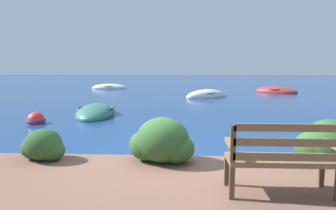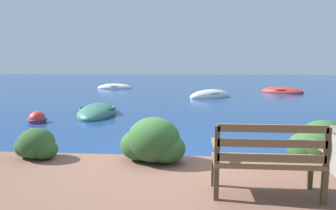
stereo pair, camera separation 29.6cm
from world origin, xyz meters
TOP-DOWN VIEW (x-y plane):
  - ground_plane at (0.00, 0.00)m, footprint 80.00×80.00m
  - park_bench at (1.33, -1.50)m, footprint 1.31×0.48m
  - hedge_clump_far_left at (-2.22, -0.33)m, footprint 0.78×0.56m
  - hedge_clump_left at (-0.22, -0.33)m, footprint 1.09×0.78m
  - hedge_clump_centre at (2.51, -0.25)m, footprint 1.06×0.76m
  - rowboat_nearest at (-2.93, 5.21)m, footprint 1.58×2.82m
  - rowboat_mid at (1.41, 10.76)m, footprint 2.56×2.05m
  - rowboat_far at (5.90, 13.53)m, footprint 2.75×2.25m
  - rowboat_outer at (-5.00, 15.70)m, footprint 2.48×1.12m
  - mooring_buoy at (-4.33, 3.66)m, footprint 0.57×0.57m

SIDE VIEW (x-z plane):
  - ground_plane at x=0.00m, z-range 0.00..0.00m
  - rowboat_outer at x=-5.00m, z-range -0.25..0.36m
  - rowboat_nearest at x=-2.93m, z-range -0.27..0.39m
  - rowboat_far at x=5.90m, z-range -0.27..0.39m
  - rowboat_mid at x=1.41m, z-range -0.31..0.43m
  - mooring_buoy at x=-4.33m, z-range -0.17..0.35m
  - hedge_clump_far_left at x=-2.22m, z-range 0.18..0.71m
  - hedge_clump_centre at x=2.51m, z-range 0.17..0.89m
  - hedge_clump_left at x=-0.22m, z-range 0.17..0.91m
  - park_bench at x=1.33m, z-range 0.24..1.16m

